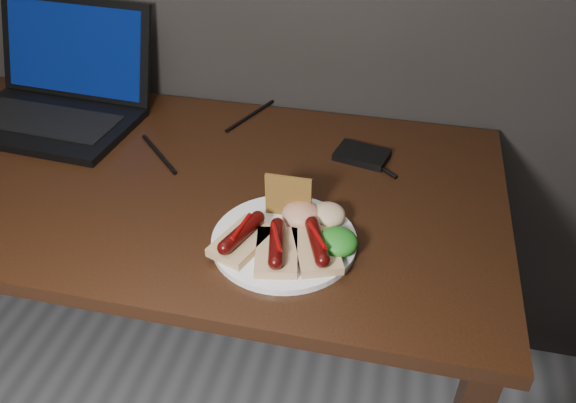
# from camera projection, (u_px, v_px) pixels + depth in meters

# --- Properties ---
(desk) EXTENTS (1.40, 0.70, 0.75)m
(desk) POSITION_uv_depth(u_px,v_px,m) (166.00, 209.00, 1.22)
(desk) COLOR black
(desk) RESTS_ON ground
(laptop) EXTENTS (0.43, 0.36, 0.25)m
(laptop) POSITION_uv_depth(u_px,v_px,m) (56.00, 95.00, 1.34)
(laptop) COLOR black
(laptop) RESTS_ON desk
(hard_drive) EXTENTS (0.12, 0.10, 0.02)m
(hard_drive) POSITION_uv_depth(u_px,v_px,m) (362.00, 155.00, 1.21)
(hard_drive) COLOR black
(hard_drive) RESTS_ON desk
(desk_cables) EXTENTS (1.01, 0.44, 0.01)m
(desk_cables) POSITION_uv_depth(u_px,v_px,m) (173.00, 136.00, 1.29)
(desk_cables) COLOR black
(desk_cables) RESTS_ON desk
(plate) EXTENTS (0.32, 0.32, 0.01)m
(plate) POSITION_uv_depth(u_px,v_px,m) (284.00, 240.00, 0.99)
(plate) COLOR white
(plate) RESTS_ON desk
(bread_sausage_left) EXTENTS (0.10, 0.13, 0.04)m
(bread_sausage_left) POSITION_uv_depth(u_px,v_px,m) (242.00, 237.00, 0.96)
(bread_sausage_left) COLOR #E0BD83
(bread_sausage_left) RESTS_ON plate
(bread_sausage_center) EXTENTS (0.09, 0.13, 0.04)m
(bread_sausage_center) POSITION_uv_depth(u_px,v_px,m) (277.00, 248.00, 0.94)
(bread_sausage_center) COLOR #E0BD83
(bread_sausage_center) RESTS_ON plate
(bread_sausage_right) EXTENTS (0.11, 0.13, 0.04)m
(bread_sausage_right) POSITION_uv_depth(u_px,v_px,m) (317.00, 246.00, 0.94)
(bread_sausage_right) COLOR #E0BD83
(bread_sausage_right) RESTS_ON plate
(crispbread) EXTENTS (0.08, 0.01, 0.08)m
(crispbread) POSITION_uv_depth(u_px,v_px,m) (288.00, 196.00, 1.01)
(crispbread) COLOR olive
(crispbread) RESTS_ON plate
(salad_greens) EXTENTS (0.07, 0.07, 0.04)m
(salad_greens) POSITION_uv_depth(u_px,v_px,m) (337.00, 242.00, 0.95)
(salad_greens) COLOR #174F0F
(salad_greens) RESTS_ON plate
(salsa_mound) EXTENTS (0.07, 0.07, 0.04)m
(salsa_mound) POSITION_uv_depth(u_px,v_px,m) (302.00, 214.00, 1.01)
(salsa_mound) COLOR #9F1B0F
(salsa_mound) RESTS_ON plate
(coleslaw_mound) EXTENTS (0.06, 0.06, 0.04)m
(coleslaw_mound) POSITION_uv_depth(u_px,v_px,m) (328.00, 215.00, 1.01)
(coleslaw_mound) COLOR beige
(coleslaw_mound) RESTS_ON plate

